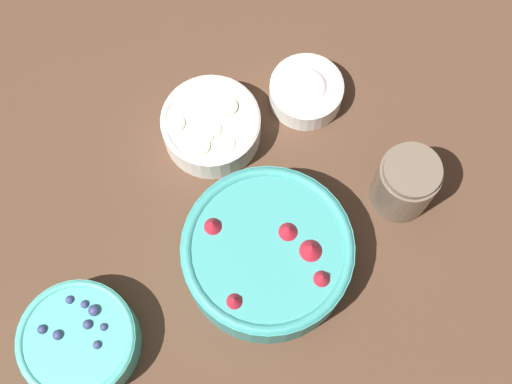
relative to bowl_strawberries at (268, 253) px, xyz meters
The scene contains 6 objects.
ground_plane 0.07m from the bowl_strawberries, 165.20° to the right, with size 4.00×4.00×0.00m, color #4C3323.
bowl_strawberries is the anchor object (origin of this frame).
bowl_blueberries 0.27m from the bowl_strawberries, 31.90° to the right, with size 0.15×0.15×0.06m.
bowl_bananas 0.21m from the bowl_strawberries, 124.28° to the right, with size 0.14×0.14×0.06m.
bowl_cream 0.26m from the bowl_strawberries, 159.96° to the right, with size 0.11×0.11×0.05m.
jar_chocolate 0.21m from the bowl_strawberries, 150.43° to the left, with size 0.08×0.08×0.10m.
Camera 1 is at (0.25, 0.13, 0.97)m, focal length 50.00 mm.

